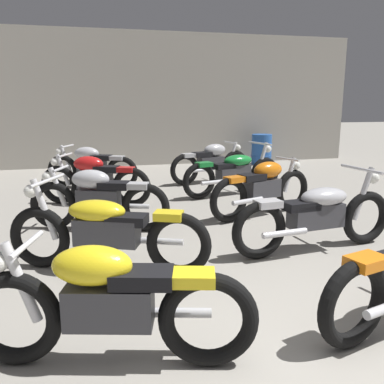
{
  "coord_description": "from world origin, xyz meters",
  "views": [
    {
      "loc": [
        -1.27,
        -1.85,
        1.74
      ],
      "look_at": [
        0.0,
        3.4,
        0.55
      ],
      "focal_mm": 38.28,
      "sensor_mm": 36.0,
      "label": 1
    }
  ],
  "objects_px": {
    "motorcycle_left_row_3": "(94,179)",
    "motorcycle_right_row_4": "(211,162)",
    "motorcycle_left_row_2": "(98,198)",
    "motorcycle_left_row_1": "(106,230)",
    "motorcycle_right_row_2": "(263,187)",
    "motorcycle_left_row_4": "(91,166)",
    "oil_drum": "(261,149)",
    "motorcycle_left_row_0": "(108,302)",
    "motorcycle_right_row_3": "(234,171)",
    "motorcycle_right_row_1": "(317,214)"
  },
  "relations": [
    {
      "from": "motorcycle_left_row_2",
      "to": "motorcycle_left_row_4",
      "type": "distance_m",
      "value": 2.96
    },
    {
      "from": "motorcycle_right_row_3",
      "to": "motorcycle_right_row_4",
      "type": "distance_m",
      "value": 1.29
    },
    {
      "from": "motorcycle_left_row_0",
      "to": "oil_drum",
      "type": "height_order",
      "value": "motorcycle_left_row_0"
    },
    {
      "from": "motorcycle_left_row_3",
      "to": "motorcycle_right_row_1",
      "type": "bearing_deg",
      "value": -48.94
    },
    {
      "from": "motorcycle_left_row_2",
      "to": "motorcycle_left_row_1",
      "type": "bearing_deg",
      "value": -87.95
    },
    {
      "from": "motorcycle_left_row_1",
      "to": "motorcycle_right_row_3",
      "type": "xyz_separation_m",
      "value": [
        2.5,
        3.13,
        0.0
      ]
    },
    {
      "from": "motorcycle_left_row_2",
      "to": "motorcycle_right_row_4",
      "type": "height_order",
      "value": "same"
    },
    {
      "from": "motorcycle_left_row_1",
      "to": "motorcycle_left_row_2",
      "type": "relative_size",
      "value": 1.08
    },
    {
      "from": "motorcycle_left_row_2",
      "to": "motorcycle_right_row_4",
      "type": "bearing_deg",
      "value": 49.89
    },
    {
      "from": "motorcycle_right_row_3",
      "to": "motorcycle_right_row_1",
      "type": "bearing_deg",
      "value": -91.12
    },
    {
      "from": "motorcycle_left_row_4",
      "to": "motorcycle_right_row_3",
      "type": "relative_size",
      "value": 0.87
    },
    {
      "from": "motorcycle_left_row_3",
      "to": "motorcycle_right_row_4",
      "type": "bearing_deg",
      "value": 30.57
    },
    {
      "from": "motorcycle_left_row_2",
      "to": "motorcycle_right_row_4",
      "type": "distance_m",
      "value": 3.83
    },
    {
      "from": "motorcycle_left_row_3",
      "to": "motorcycle_right_row_3",
      "type": "distance_m",
      "value": 2.59
    },
    {
      "from": "motorcycle_left_row_4",
      "to": "motorcycle_right_row_1",
      "type": "xyz_separation_m",
      "value": [
        2.57,
        -4.41,
        -0.01
      ]
    },
    {
      "from": "motorcycle_left_row_4",
      "to": "motorcycle_right_row_2",
      "type": "height_order",
      "value": "same"
    },
    {
      "from": "motorcycle_right_row_4",
      "to": "motorcycle_left_row_1",
      "type": "bearing_deg",
      "value": -118.69
    },
    {
      "from": "motorcycle_left_row_3",
      "to": "motorcycle_right_row_4",
      "type": "distance_m",
      "value": 2.91
    },
    {
      "from": "motorcycle_left_row_1",
      "to": "motorcycle_left_row_4",
      "type": "height_order",
      "value": "motorcycle_left_row_1"
    },
    {
      "from": "motorcycle_right_row_2",
      "to": "motorcycle_right_row_3",
      "type": "bearing_deg",
      "value": 87.77
    },
    {
      "from": "motorcycle_left_row_1",
      "to": "motorcycle_right_row_4",
      "type": "height_order",
      "value": "motorcycle_left_row_1"
    },
    {
      "from": "motorcycle_right_row_1",
      "to": "motorcycle_right_row_3",
      "type": "xyz_separation_m",
      "value": [
        0.06,
        3.1,
        0.0
      ]
    },
    {
      "from": "motorcycle_left_row_4",
      "to": "oil_drum",
      "type": "bearing_deg",
      "value": 25.26
    },
    {
      "from": "motorcycle_left_row_2",
      "to": "motorcycle_left_row_4",
      "type": "bearing_deg",
      "value": 91.61
    },
    {
      "from": "motorcycle_left_row_0",
      "to": "motorcycle_right_row_1",
      "type": "xyz_separation_m",
      "value": [
        2.48,
        1.64,
        -0.01
      ]
    },
    {
      "from": "motorcycle_left_row_1",
      "to": "motorcycle_right_row_2",
      "type": "bearing_deg",
      "value": 33.66
    },
    {
      "from": "motorcycle_left_row_0",
      "to": "motorcycle_right_row_3",
      "type": "height_order",
      "value": "motorcycle_right_row_3"
    },
    {
      "from": "motorcycle_left_row_4",
      "to": "motorcycle_right_row_4",
      "type": "xyz_separation_m",
      "value": [
        2.55,
        -0.03,
        0.0
      ]
    },
    {
      "from": "motorcycle_right_row_3",
      "to": "motorcycle_right_row_4",
      "type": "bearing_deg",
      "value": 93.49
    },
    {
      "from": "motorcycle_left_row_0",
      "to": "motorcycle_left_row_2",
      "type": "xyz_separation_m",
      "value": [
        -0.01,
        3.08,
        0.0
      ]
    },
    {
      "from": "motorcycle_left_row_2",
      "to": "motorcycle_right_row_3",
      "type": "relative_size",
      "value": 0.89
    },
    {
      "from": "motorcycle_left_row_3",
      "to": "motorcycle_left_row_4",
      "type": "bearing_deg",
      "value": 91.76
    },
    {
      "from": "motorcycle_left_row_2",
      "to": "motorcycle_left_row_3",
      "type": "xyz_separation_m",
      "value": [
        -0.04,
        1.45,
        0.0
      ]
    },
    {
      "from": "motorcycle_left_row_2",
      "to": "motorcycle_left_row_3",
      "type": "height_order",
      "value": "same"
    },
    {
      "from": "motorcycle_left_row_0",
      "to": "motorcycle_left_row_3",
      "type": "distance_m",
      "value": 4.54
    },
    {
      "from": "motorcycle_left_row_0",
      "to": "motorcycle_right_row_1",
      "type": "distance_m",
      "value": 2.97
    },
    {
      "from": "motorcycle_left_row_0",
      "to": "motorcycle_left_row_4",
      "type": "xyz_separation_m",
      "value": [
        -0.1,
        6.05,
        0.0
      ]
    },
    {
      "from": "motorcycle_left_row_1",
      "to": "motorcycle_right_row_2",
      "type": "distance_m",
      "value": 2.93
    },
    {
      "from": "motorcycle_left_row_0",
      "to": "motorcycle_right_row_4",
      "type": "relative_size",
      "value": 1.0
    },
    {
      "from": "motorcycle_left_row_1",
      "to": "motorcycle_left_row_0",
      "type": "bearing_deg",
      "value": -91.47
    },
    {
      "from": "motorcycle_left_row_1",
      "to": "motorcycle_left_row_3",
      "type": "relative_size",
      "value": 1.1
    },
    {
      "from": "motorcycle_left_row_4",
      "to": "motorcycle_right_row_1",
      "type": "distance_m",
      "value": 5.11
    },
    {
      "from": "motorcycle_left_row_2",
      "to": "motorcycle_left_row_4",
      "type": "height_order",
      "value": "same"
    },
    {
      "from": "motorcycle_left_row_2",
      "to": "motorcycle_right_row_1",
      "type": "height_order",
      "value": "motorcycle_right_row_1"
    },
    {
      "from": "motorcycle_left_row_4",
      "to": "oil_drum",
      "type": "xyz_separation_m",
      "value": [
        4.69,
        2.21,
        -0.03
      ]
    },
    {
      "from": "motorcycle_left_row_3",
      "to": "oil_drum",
      "type": "bearing_deg",
      "value": 38.71
    },
    {
      "from": "motorcycle_left_row_1",
      "to": "motorcycle_right_row_4",
      "type": "distance_m",
      "value": 5.04
    },
    {
      "from": "motorcycle_left_row_2",
      "to": "motorcycle_right_row_1",
      "type": "xyz_separation_m",
      "value": [
        2.49,
        -1.45,
        -0.01
      ]
    },
    {
      "from": "motorcycle_right_row_1",
      "to": "motorcycle_right_row_3",
      "type": "distance_m",
      "value": 3.1
    },
    {
      "from": "motorcycle_right_row_2",
      "to": "motorcycle_right_row_4",
      "type": "distance_m",
      "value": 2.8
    }
  ]
}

